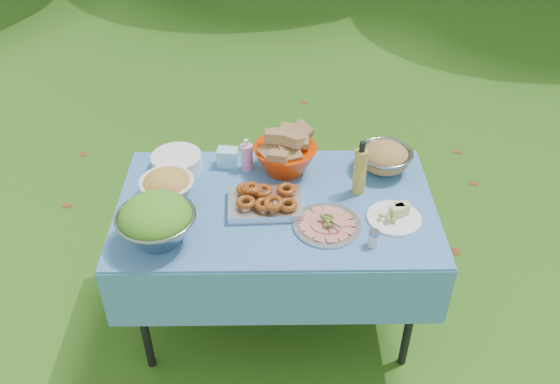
# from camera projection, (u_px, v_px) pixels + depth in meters

# --- Properties ---
(ground) EXTENTS (80.00, 80.00, 0.00)m
(ground) POSITION_uv_depth(u_px,v_px,m) (277.00, 313.00, 3.19)
(ground) COLOR #163B0A
(ground) RESTS_ON ground
(picnic_table) EXTENTS (1.46, 0.86, 0.76)m
(picnic_table) POSITION_uv_depth(u_px,v_px,m) (276.00, 263.00, 2.96)
(picnic_table) COLOR #83C7FB
(picnic_table) RESTS_ON ground
(salad_bowl) EXTENTS (0.35, 0.35, 0.22)m
(salad_bowl) POSITION_uv_depth(u_px,v_px,m) (156.00, 221.00, 2.46)
(salad_bowl) COLOR gray
(salad_bowl) RESTS_ON picnic_table
(pasta_bowl_white) EXTENTS (0.28, 0.28, 0.14)m
(pasta_bowl_white) POSITION_uv_depth(u_px,v_px,m) (167.00, 185.00, 2.72)
(pasta_bowl_white) COLOR white
(pasta_bowl_white) RESTS_ON picnic_table
(plate_stack) EXTENTS (0.26, 0.26, 0.07)m
(plate_stack) POSITION_uv_depth(u_px,v_px,m) (177.00, 161.00, 2.93)
(plate_stack) COLOR white
(plate_stack) RESTS_ON picnic_table
(wipes_box) EXTENTS (0.11, 0.09, 0.09)m
(wipes_box) POSITION_uv_depth(u_px,v_px,m) (228.00, 157.00, 2.94)
(wipes_box) COLOR #A0EAF8
(wipes_box) RESTS_ON picnic_table
(sanitizer_bottle) EXTENTS (0.07, 0.07, 0.17)m
(sanitizer_bottle) POSITION_uv_depth(u_px,v_px,m) (247.00, 154.00, 2.89)
(sanitizer_bottle) COLOR #F597C6
(sanitizer_bottle) RESTS_ON picnic_table
(bread_bowl) EXTENTS (0.38, 0.38, 0.21)m
(bread_bowl) POSITION_uv_depth(u_px,v_px,m) (285.00, 153.00, 2.87)
(bread_bowl) COLOR red
(bread_bowl) RESTS_ON picnic_table
(pasta_bowl_steel) EXTENTS (0.27, 0.27, 0.14)m
(pasta_bowl_steel) POSITION_uv_depth(u_px,v_px,m) (385.00, 157.00, 2.90)
(pasta_bowl_steel) COLOR gray
(pasta_bowl_steel) RESTS_ON picnic_table
(fried_tray) EXTENTS (0.34, 0.25, 0.08)m
(fried_tray) POSITION_uv_depth(u_px,v_px,m) (265.00, 201.00, 2.68)
(fried_tray) COLOR silver
(fried_tray) RESTS_ON picnic_table
(charcuterie_platter) EXTENTS (0.38, 0.38, 0.07)m
(charcuterie_platter) POSITION_uv_depth(u_px,v_px,m) (327.00, 220.00, 2.58)
(charcuterie_platter) COLOR #B9BBC1
(charcuterie_platter) RESTS_ON picnic_table
(oil_bottle) EXTENTS (0.08, 0.08, 0.28)m
(oil_bottle) POSITION_uv_depth(u_px,v_px,m) (360.00, 168.00, 2.71)
(oil_bottle) COLOR gold
(oil_bottle) RESTS_ON picnic_table
(cheese_plate) EXTENTS (0.30, 0.30, 0.07)m
(cheese_plate) POSITION_uv_depth(u_px,v_px,m) (395.00, 213.00, 2.62)
(cheese_plate) COLOR white
(cheese_plate) RESTS_ON picnic_table
(shaker) EXTENTS (0.05, 0.05, 0.08)m
(shaker) POSITION_uv_depth(u_px,v_px,m) (374.00, 238.00, 2.48)
(shaker) COLOR silver
(shaker) RESTS_ON picnic_table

